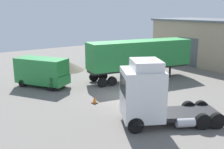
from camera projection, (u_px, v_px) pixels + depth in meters
ground_plane at (124, 96)px, 21.86m from camera, size 60.00×60.00×0.00m
tractor_unit_white at (149, 95)px, 16.02m from camera, size 5.16×6.55×4.11m
container_trailer_green at (140, 55)px, 26.61m from camera, size 4.49×11.18×3.98m
delivery_van_green at (43, 72)px, 24.19m from camera, size 5.23×4.24×2.68m
gravel_pile at (65, 65)px, 31.13m from camera, size 4.67×4.67×1.28m
oil_drum at (130, 98)px, 19.91m from camera, size 0.58×0.58×0.88m
traffic_cone at (94, 100)px, 20.08m from camera, size 0.40×0.40×0.55m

